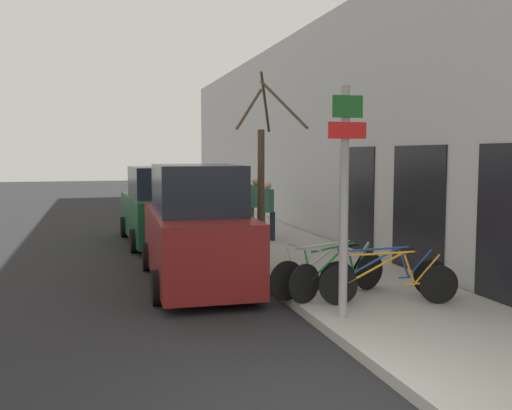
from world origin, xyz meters
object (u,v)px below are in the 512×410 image
(bicycle_0, at_px, (389,281))
(parked_car_0, at_px, (196,231))
(parked_car_1, at_px, (162,209))
(street_tree, at_px, (262,181))
(bicycle_3, at_px, (329,272))
(signpost, at_px, (344,195))
(bicycle_2, at_px, (338,274))
(bicycle_1, at_px, (385,275))
(pedestrian_near, at_px, (256,202))
(pedestrian_far, at_px, (267,207))

(bicycle_0, distance_m, parked_car_0, 3.98)
(parked_car_1, relative_size, street_tree, 1.16)
(bicycle_3, bearing_deg, bicycle_0, -156.67)
(signpost, xyz_separation_m, bicycle_2, (0.44, 1.17, -1.44))
(bicycle_0, xyz_separation_m, bicycle_1, (0.18, 0.47, -0.00))
(bicycle_2, bearing_deg, pedestrian_near, -26.41)
(street_tree, bearing_deg, bicycle_3, -81.93)
(parked_car_1, distance_m, pedestrian_near, 2.77)
(bicycle_1, height_order, bicycle_3, bicycle_3)
(signpost, height_order, parked_car_0, signpost)
(pedestrian_near, bearing_deg, bicycle_1, -106.03)
(signpost, height_order, bicycle_2, signpost)
(parked_car_0, distance_m, pedestrian_near, 5.86)
(street_tree, bearing_deg, pedestrian_near, 76.06)
(bicycle_2, distance_m, parked_car_0, 3.08)
(parked_car_0, relative_size, street_tree, 1.15)
(bicycle_0, distance_m, pedestrian_far, 7.06)
(signpost, xyz_separation_m, parked_car_1, (-1.68, 8.82, -0.97))
(pedestrian_near, bearing_deg, bicycle_2, -111.80)
(signpost, height_order, bicycle_1, signpost)
(street_tree, bearing_deg, parked_car_1, 109.17)
(pedestrian_near, distance_m, pedestrian_far, 1.13)
(parked_car_0, distance_m, pedestrian_far, 4.90)
(bicycle_0, relative_size, pedestrian_near, 1.28)
(bicycle_1, bearing_deg, pedestrian_near, 11.06)
(parked_car_0, relative_size, pedestrian_far, 2.92)
(bicycle_3, xyz_separation_m, pedestrian_near, (0.73, 7.29, 0.61))
(pedestrian_near, height_order, pedestrian_far, pedestrian_near)
(parked_car_0, distance_m, street_tree, 1.94)
(parked_car_1, relative_size, pedestrian_far, 2.94)
(bicycle_3, relative_size, parked_car_0, 0.48)
(bicycle_0, xyz_separation_m, bicycle_2, (-0.57, 0.71, 0.01))
(signpost, bearing_deg, bicycle_2, 69.54)
(bicycle_1, distance_m, street_tree, 3.71)
(bicycle_3, bearing_deg, bicycle_2, -165.68)
(bicycle_2, distance_m, pedestrian_near, 7.51)
(bicycle_1, xyz_separation_m, bicycle_2, (-0.76, 0.23, 0.01))
(parked_car_0, bearing_deg, signpost, -63.24)
(parked_car_1, distance_m, street_tree, 5.09)
(bicycle_2, xyz_separation_m, pedestrian_far, (0.66, 6.33, 0.57))
(bicycle_2, bearing_deg, bicycle_3, 6.47)
(bicycle_2, distance_m, bicycle_3, 0.19)
(parked_car_0, bearing_deg, parked_car_1, 92.30)
(signpost, distance_m, pedestrian_far, 7.63)
(bicycle_1, bearing_deg, bicycle_2, 82.91)
(bicycle_1, distance_m, parked_car_0, 3.78)
(signpost, bearing_deg, pedestrian_far, 81.64)
(bicycle_2, relative_size, street_tree, 0.49)
(pedestrian_far, height_order, street_tree, street_tree)
(parked_car_1, height_order, pedestrian_near, parked_car_1)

